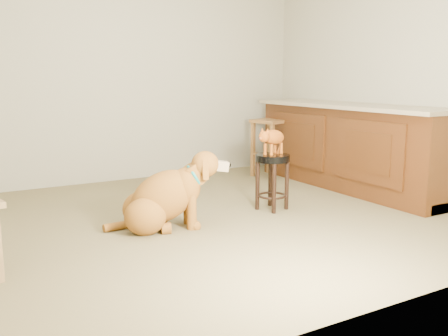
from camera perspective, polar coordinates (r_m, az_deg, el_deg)
floor at (r=4.44m, az=-1.55°, el=-5.73°), size 4.50×4.00×0.01m
room_shell at (r=4.29m, az=-1.67°, el=16.32°), size 4.54×4.04×2.62m
cabinet_run at (r=5.73m, az=14.30°, el=2.12°), size 0.70×2.56×0.94m
padded_stool at (r=4.67m, az=5.55°, el=-0.30°), size 0.34×0.34×0.52m
wood_stool at (r=6.23m, az=5.34°, el=2.41°), size 0.47×0.47×0.71m
golden_retriever at (r=4.12m, az=-6.81°, el=-3.47°), size 1.02×0.61×0.68m
tabby_kitten at (r=4.61m, az=5.53°, el=3.40°), size 0.41×0.26×0.28m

